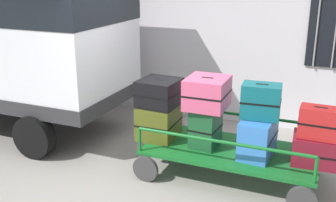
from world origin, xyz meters
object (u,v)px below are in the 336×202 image
at_px(luggage_cart, 230,153).
at_px(suitcase_center_middle, 261,101).
at_px(suitcase_center_bottom, 258,137).
at_px(suitcase_midright_bottom, 316,150).
at_px(suitcase_midleft_bottom, 206,127).
at_px(suitcase_midleft_middle, 207,93).
at_px(suitcase_left_bottom, 159,121).
at_px(suitcase_midright_middle, 319,123).
at_px(suitcase_left_middle, 159,92).

distance_m(luggage_cart, suitcase_center_middle, 0.92).
xyz_separation_m(luggage_cart, suitcase_center_bottom, (0.38, -0.03, 0.33)).
relative_size(suitcase_center_middle, suitcase_midright_bottom, 0.86).
xyz_separation_m(luggage_cart, suitcase_midright_bottom, (1.13, 0.02, 0.25)).
xyz_separation_m(suitcase_midleft_bottom, suitcase_midleft_middle, (0.00, 0.03, 0.51)).
relative_size(suitcase_center_bottom, suitcase_center_middle, 1.33).
xyz_separation_m(suitcase_midleft_bottom, suitcase_midright_bottom, (1.51, 0.04, -0.10)).
relative_size(suitcase_left_bottom, suitcase_midleft_middle, 1.03).
height_order(suitcase_center_middle, suitcase_midright_bottom, suitcase_center_middle).
bearing_deg(suitcase_midright_bottom, luggage_cart, -179.10).
bearing_deg(suitcase_midleft_middle, suitcase_midright_middle, -1.40).
distance_m(suitcase_left_bottom, suitcase_midleft_middle, 0.93).
relative_size(suitcase_left_bottom, suitcase_midleft_bottom, 1.12).
bearing_deg(suitcase_midleft_bottom, suitcase_midright_middle, -0.30).
height_order(suitcase_midleft_bottom, suitcase_center_middle, suitcase_center_middle).
height_order(suitcase_left_middle, suitcase_midright_bottom, suitcase_left_middle).
bearing_deg(suitcase_midleft_middle, suitcase_midleft_bottom, -90.00).
bearing_deg(suitcase_center_middle, suitcase_center_bottom, -90.00).
height_order(suitcase_left_middle, suitcase_midright_middle, suitcase_left_middle).
bearing_deg(suitcase_center_bottom, suitcase_midright_bottom, 3.53).
bearing_deg(suitcase_left_bottom, suitcase_midright_middle, -1.34).
bearing_deg(suitcase_left_bottom, suitcase_midright_bottom, -0.07).
bearing_deg(suitcase_midleft_bottom, suitcase_center_middle, 1.38).
relative_size(suitcase_midleft_bottom, suitcase_midleft_middle, 0.92).
height_order(suitcase_midright_bottom, suitcase_midright_middle, suitcase_midright_middle).
bearing_deg(luggage_cart, suitcase_midright_middle, -1.64).
bearing_deg(suitcase_center_middle, suitcase_midright_middle, -1.98).
xyz_separation_m(suitcase_center_middle, suitcase_midright_bottom, (0.76, 0.02, -0.59)).
relative_size(luggage_cart, suitcase_center_bottom, 3.44).
height_order(suitcase_left_bottom, suitcase_center_bottom, suitcase_center_bottom).
bearing_deg(suitcase_midright_middle, suitcase_midleft_bottom, 179.70).
relative_size(luggage_cart, suitcase_left_middle, 4.08).
xyz_separation_m(suitcase_left_bottom, suitcase_left_middle, (0.00, 0.02, 0.45)).
height_order(suitcase_left_bottom, suitcase_midright_bottom, suitcase_left_bottom).
distance_m(suitcase_center_middle, suitcase_midright_bottom, 0.96).
relative_size(suitcase_center_bottom, suitcase_midright_middle, 1.43).
bearing_deg(suitcase_midright_bottom, suitcase_left_bottom, 179.93).
xyz_separation_m(suitcase_left_middle, suitcase_midright_bottom, (2.27, -0.02, -0.51)).
distance_m(suitcase_midleft_bottom, suitcase_center_middle, 0.90).
distance_m(suitcase_midleft_bottom, suitcase_center_bottom, 0.76).
relative_size(luggage_cart, suitcase_midright_bottom, 3.91).
bearing_deg(luggage_cart, suitcase_center_bottom, -4.36).
height_order(luggage_cart, suitcase_midleft_bottom, suitcase_midleft_bottom).
height_order(suitcase_midleft_middle, suitcase_center_bottom, suitcase_midleft_middle).
relative_size(suitcase_midleft_bottom, suitcase_center_middle, 1.06).
bearing_deg(suitcase_left_middle, suitcase_midleft_bottom, -4.78).
distance_m(suitcase_midleft_middle, suitcase_center_middle, 0.76).
bearing_deg(suitcase_left_middle, suitcase_midright_bottom, -0.53).
xyz_separation_m(suitcase_left_bottom, suitcase_midleft_bottom, (0.76, -0.04, 0.04)).
xyz_separation_m(luggage_cart, suitcase_center_middle, (0.38, -0.01, 0.84)).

